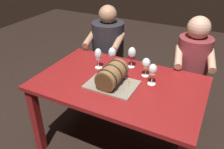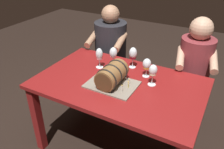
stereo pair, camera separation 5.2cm
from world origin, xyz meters
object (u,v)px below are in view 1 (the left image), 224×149
(wine_glass_red, at_px, (132,54))
(person_seated_left, at_px, (108,57))
(barrel_cake, at_px, (112,76))
(person_seated_right, at_px, (189,77))
(wine_glass_amber, at_px, (146,64))
(dining_table, at_px, (119,92))
(wine_glass_rose, at_px, (98,55))
(wine_glass_empty, at_px, (112,53))
(wine_glass_white, at_px, (153,70))

(wine_glass_red, bearing_deg, person_seated_left, 138.47)
(barrel_cake, relative_size, person_seated_left, 0.34)
(barrel_cake, bearing_deg, person_seated_right, 56.83)
(barrel_cake, bearing_deg, wine_glass_amber, 54.43)
(barrel_cake, xyz_separation_m, wine_glass_amber, (0.19, 0.27, 0.03))
(dining_table, distance_m, person_seated_right, 0.86)
(wine_glass_rose, height_order, person_seated_left, person_seated_left)
(person_seated_left, height_order, person_seated_right, person_seated_right)
(wine_glass_empty, distance_m, person_seated_right, 0.88)
(wine_glass_empty, bearing_deg, person_seated_left, 121.77)
(wine_glass_white, relative_size, wine_glass_empty, 0.93)
(wine_glass_empty, relative_size, wine_glass_rose, 1.02)
(wine_glass_empty, height_order, wine_glass_rose, wine_glass_empty)
(wine_glass_amber, distance_m, person_seated_left, 0.87)
(dining_table, bearing_deg, wine_glass_red, 92.35)
(barrel_cake, distance_m, wine_glass_rose, 0.33)
(wine_glass_white, distance_m, person_seated_left, 1.01)
(wine_glass_red, xyz_separation_m, wine_glass_white, (0.27, -0.20, -0.01))
(wine_glass_red, relative_size, person_seated_left, 0.17)
(wine_glass_amber, distance_m, wine_glass_rose, 0.45)
(wine_glass_amber, xyz_separation_m, person_seated_right, (0.32, 0.51, -0.31))
(barrel_cake, xyz_separation_m, wine_glass_rose, (-0.25, 0.21, 0.04))
(wine_glass_white, bearing_deg, person_seated_right, 69.99)
(dining_table, distance_m, wine_glass_red, 0.38)
(barrel_cake, distance_m, person_seated_right, 0.97)
(wine_glass_empty, relative_size, person_seated_right, 0.17)
(wine_glass_white, xyz_separation_m, wine_glass_rose, (-0.54, 0.05, -0.00))
(wine_glass_amber, xyz_separation_m, person_seated_left, (-0.64, 0.51, -0.29))
(wine_glass_red, bearing_deg, person_seated_right, 40.01)
(wine_glass_amber, bearing_deg, person_seated_left, 141.42)
(dining_table, bearing_deg, barrel_cake, -112.47)
(dining_table, bearing_deg, wine_glass_rose, 152.99)
(barrel_cake, height_order, person_seated_left, person_seated_left)
(wine_glass_amber, xyz_separation_m, wine_glass_red, (-0.17, 0.10, 0.02))
(dining_table, height_order, wine_glass_red, wine_glass_red)
(wine_glass_amber, distance_m, wine_glass_red, 0.20)
(wine_glass_rose, relative_size, person_seated_right, 0.16)
(dining_table, distance_m, wine_glass_rose, 0.39)
(barrel_cake, bearing_deg, person_seated_left, 119.92)
(wine_glass_white, bearing_deg, wine_glass_red, 142.73)
(wine_glass_empty, bearing_deg, wine_glass_red, 27.01)
(wine_glass_white, relative_size, person_seated_left, 0.16)
(person_seated_right, bearing_deg, wine_glass_red, -139.99)
(wine_glass_empty, distance_m, person_seated_left, 0.66)
(wine_glass_rose, bearing_deg, person_seated_left, 109.29)
(wine_glass_red, height_order, wine_glass_rose, wine_glass_red)
(wine_glass_empty, xyz_separation_m, person_seated_left, (-0.31, 0.49, -0.32))
(wine_glass_amber, xyz_separation_m, wine_glass_white, (0.09, -0.11, 0.01))
(dining_table, xyz_separation_m, wine_glass_amber, (0.16, 0.20, 0.22))
(dining_table, xyz_separation_m, wine_glass_white, (0.25, 0.09, 0.24))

